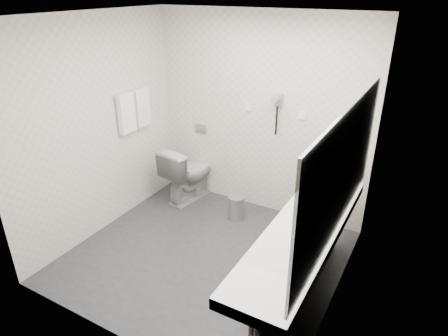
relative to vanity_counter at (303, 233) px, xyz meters
The scene contains 31 objects.
floor 1.39m from the vanity_counter, 169.92° to the left, with size 2.80×2.80×0.00m, color #2D2D33.
ceiling 2.05m from the vanity_counter, 169.92° to the left, with size 2.80×2.80×0.00m, color white.
wall_back 1.93m from the vanity_counter, 126.87° to the left, with size 2.80×2.80×0.00m, color silver.
wall_front 1.64m from the vanity_counter, 135.64° to the right, with size 2.80×2.80×0.00m, color silver.
wall_left 2.57m from the vanity_counter, behind, with size 2.60×2.60×0.00m, color silver.
wall_right 0.56m from the vanity_counter, 36.03° to the left, with size 2.60×2.60×0.00m, color silver.
vanity_counter is the anchor object (origin of this frame).
vanity_panel 0.43m from the vanity_counter, ahead, with size 0.03×2.15×0.75m, color gray.
vanity_post_far 1.12m from the vanity_counter, 86.97° to the left, with size 0.06×0.06×0.75m, color silver.
mirror 0.70m from the vanity_counter, ahead, with size 0.02×2.20×1.05m, color #B2BCC6.
basin_near 0.65m from the vanity_counter, 90.00° to the right, with size 0.40×0.31×0.05m, color white.
basin_far 0.65m from the vanity_counter, 90.00° to the left, with size 0.40×0.31×0.05m, color white.
faucet_near 0.69m from the vanity_counter, 73.30° to the right, with size 0.04×0.04×0.15m, color silver.
faucet_far 0.69m from the vanity_counter, 73.30° to the left, with size 0.04×0.04×0.15m, color silver.
soap_bottle_a 0.18m from the vanity_counter, 45.15° to the left, with size 0.04×0.04×0.10m, color silver.
soap_bottle_b 0.20m from the vanity_counter, 96.42° to the left, with size 0.07×0.07×0.09m, color silver.
soap_bottle_c 0.13m from the vanity_counter, 14.39° to the right, with size 0.04×0.04×0.11m, color silver.
glass_left 0.34m from the vanity_counter, 66.28° to the left, with size 0.06×0.06×0.10m, color silver.
glass_right 0.33m from the vanity_counter, 68.06° to the left, with size 0.05×0.05×0.10m, color silver.
toilet 2.38m from the vanity_counter, 149.22° to the left, with size 0.44×0.77×0.78m, color white.
flush_plate 2.48m from the vanity_counter, 143.06° to the left, with size 0.18×0.02×0.12m, color #B2B5BA.
pedal_bin 1.73m from the vanity_counter, 138.37° to the left, with size 0.21×0.21×0.29m, color #B2B5BA.
bin_lid 1.68m from the vanity_counter, 138.37° to the left, with size 0.21×0.21×0.01m, color #B2B5BA.
towel_rail 2.69m from the vanity_counter, 163.14° to the left, with size 0.02×0.02×0.62m, color silver.
towel_near 2.59m from the vanity_counter, 166.10° to the left, with size 0.07×0.24×0.48m, color white.
towel_far 2.67m from the vanity_counter, 160.15° to the left, with size 0.07×0.24×0.48m, color white.
dryer_cradle 1.85m from the vanity_counter, 120.76° to the left, with size 0.10×0.04×0.14m, color gray.
dryer_barrel 1.81m from the vanity_counter, 122.01° to the left, with size 0.08×0.08×0.14m, color gray.
dryer_cord 1.76m from the vanity_counter, 121.02° to the left, with size 0.02×0.02×0.35m, color black.
switch_plate_a 2.04m from the vanity_counter, 130.59° to the left, with size 0.09×0.02×0.09m, color white.
switch_plate_b 1.69m from the vanity_counter, 111.13° to the left, with size 0.09×0.02×0.09m, color white.
Camera 1 is at (1.92, -3.00, 2.74)m, focal length 31.71 mm.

